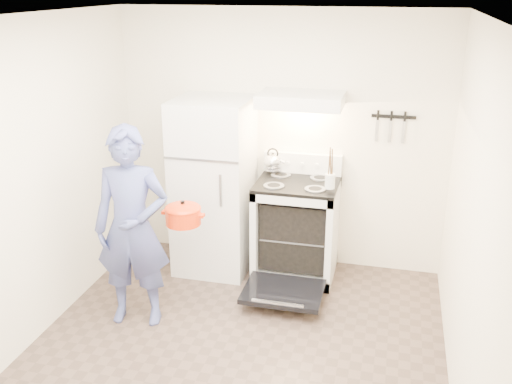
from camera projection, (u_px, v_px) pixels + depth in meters
The scene contains 15 objects.
floor at pixel (231, 359), 4.35m from camera, with size 3.60×3.60×0.00m, color #4F3F35.
back_wall at pixel (281, 141), 5.55m from camera, with size 3.20×0.02×2.50m, color #EEE4CC.
refrigerator at pixel (214, 186), 5.50m from camera, with size 0.70×0.70×1.70m, color silver.
stove_body at pixel (296, 230), 5.48m from camera, with size 0.76×0.65×0.92m, color silver.
cooktop at pixel (297, 184), 5.31m from camera, with size 0.76×0.65×0.03m, color black.
backsplash at pixel (303, 163), 5.53m from camera, with size 0.76×0.07×0.20m, color silver.
oven_door at pixel (283, 292), 5.06m from camera, with size 0.70×0.54×0.04m, color black.
oven_rack at pixel (296, 232), 5.49m from camera, with size 0.60×0.52×0.01m, color gray.
range_hood at pixel (301, 100), 5.11m from camera, with size 0.76×0.50×0.12m, color silver.
knife_strip at pixel (394, 117), 5.20m from camera, with size 0.40×0.02×0.03m, color black.
pizza_stone at pixel (296, 232), 5.45m from camera, with size 0.31×0.31×0.02m, color #8D674E.
tea_kettle at pixel (273, 161), 5.53m from camera, with size 0.20×0.17×0.25m, color silver, non-canonical shape.
utensil_jar at pixel (330, 181), 5.05m from camera, with size 0.09×0.09×0.13m, color silver.
person at pixel (132, 228), 4.59m from camera, with size 0.61×0.40×1.68m, color #394A77.
dutch_oven at pixel (183, 216), 4.75m from camera, with size 0.37×0.30×0.24m, color red, non-canonical shape.
Camera 1 is at (1.07, -3.48, 2.72)m, focal length 40.00 mm.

